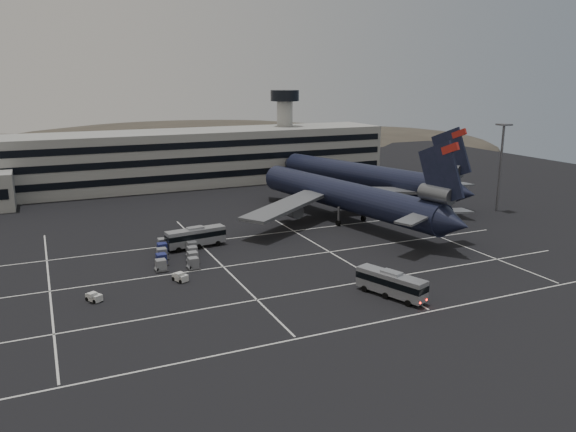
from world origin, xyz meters
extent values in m
plane|color=black|center=(0.00, 0.00, 0.00)|extent=(260.00, 260.00, 0.00)
cube|color=silver|center=(0.00, -22.00, 0.01)|extent=(90.00, 0.25, 0.01)
cube|color=silver|center=(0.00, -10.00, 0.01)|extent=(90.00, 0.25, 0.01)
cube|color=silver|center=(0.00, 4.00, 0.01)|extent=(90.00, 0.25, 0.01)
cube|color=silver|center=(0.00, 18.00, 0.01)|extent=(90.00, 0.25, 0.01)
cube|color=silver|center=(-30.00, 6.00, 0.01)|extent=(0.25, 55.00, 0.01)
cube|color=silver|center=(-6.00, 6.00, 0.01)|extent=(0.25, 55.00, 0.01)
cube|color=silver|center=(12.00, 6.00, 0.01)|extent=(0.25, 55.00, 0.01)
cube|color=silver|center=(34.00, 6.00, 0.01)|extent=(0.25, 55.00, 0.01)
cube|color=gray|center=(0.00, 72.00, 7.00)|extent=(120.00, 18.00, 14.00)
cube|color=black|center=(0.00, 62.95, 3.50)|extent=(118.00, 0.20, 1.60)
cube|color=black|center=(0.00, 62.95, 7.50)|extent=(118.00, 0.20, 1.60)
cube|color=black|center=(0.00, 62.95, 11.20)|extent=(118.00, 0.20, 1.60)
cylinder|color=gray|center=(35.00, 74.00, 11.00)|extent=(4.40, 4.40, 22.00)
cylinder|color=black|center=(35.00, 74.00, 22.50)|extent=(8.00, 8.00, 3.00)
ellipsoid|color=#38332B|center=(30.00, 170.00, -13.50)|extent=(252.00, 180.00, 44.00)
ellipsoid|color=#38332B|center=(110.00, 170.00, -9.00)|extent=(168.00, 120.00, 24.00)
cylinder|color=slate|center=(58.00, 15.00, 9.00)|extent=(0.50, 0.50, 18.00)
cube|color=slate|center=(58.00, 15.00, 18.10)|extent=(2.40, 2.40, 0.35)
cylinder|color=black|center=(24.06, 20.35, 5.20)|extent=(14.50, 48.20, 5.60)
cone|color=black|center=(19.15, 46.09, 5.20)|extent=(6.34, 5.47, 5.60)
cone|color=black|center=(29.02, -5.68, 5.20)|extent=(5.89, 5.86, 5.04)
cube|color=black|center=(28.37, -2.24, 12.60)|extent=(2.27, 9.40, 10.97)
cube|color=#B01F17|center=(28.65, -3.71, 16.80)|extent=(1.15, 3.28, 2.24)
cylinder|color=#595B60|center=(28.27, -1.75, 9.30)|extent=(3.78, 6.40, 2.70)
cube|color=slate|center=(24.05, -2.04, 5.80)|extent=(8.16, 5.86, 0.87)
cube|color=slate|center=(32.30, -0.47, 5.80)|extent=(7.57, 3.36, 0.87)
cube|color=slate|center=(11.40, 19.98, 4.40)|extent=(21.47, 16.54, 1.75)
cylinder|color=#595B60|center=(13.79, 23.48, 2.70)|extent=(3.68, 5.91, 2.70)
cube|color=slate|center=(35.96, 24.66, 4.40)|extent=(22.65, 9.67, 1.75)
cylinder|color=#595B60|center=(32.45, 27.05, 2.70)|extent=(3.68, 5.91, 2.70)
cylinder|color=slate|center=(21.18, 35.44, 2.20)|extent=(0.44, 0.44, 3.00)
cylinder|color=black|center=(21.18, 35.44, 0.55)|extent=(0.70, 1.17, 1.10)
cylinder|color=slate|center=(21.29, 17.79, 2.20)|extent=(0.44, 0.44, 3.00)
cylinder|color=black|center=(21.29, 17.79, 0.55)|extent=(0.70, 1.17, 1.10)
cylinder|color=slate|center=(27.57, 18.99, 2.20)|extent=(0.44, 0.44, 3.00)
cylinder|color=black|center=(27.57, 18.99, 0.55)|extent=(0.70, 1.17, 1.10)
cylinder|color=black|center=(39.02, 38.02, 5.20)|extent=(19.25, 47.57, 5.60)
cone|color=black|center=(31.44, 63.10, 5.20)|extent=(6.66, 5.93, 5.60)
cone|color=black|center=(46.69, 12.66, 5.20)|extent=(6.27, 6.24, 5.04)
cube|color=black|center=(45.67, 16.01, 12.60)|extent=(3.22, 9.21, 10.97)
cube|color=#B01F17|center=(46.11, 14.57, 16.80)|extent=(1.46, 3.25, 2.24)
cylinder|color=#595B60|center=(45.53, 16.49, 9.30)|extent=(4.32, 6.52, 2.70)
cube|color=slate|center=(41.37, 15.75, 5.80)|extent=(8.12, 6.42, 0.87)
cube|color=slate|center=(49.41, 18.18, 5.80)|extent=(7.75, 3.82, 0.87)
cylinder|color=slate|center=(39.02, 38.02, 2.20)|extent=(0.44, 0.44, 3.00)
cylinder|color=black|center=(39.02, 38.02, 0.55)|extent=(0.80, 1.20, 1.10)
cube|color=gray|center=(10.13, -16.02, 1.82)|extent=(5.42, 9.91, 2.66)
cube|color=black|center=(10.13, -16.02, 2.13)|extent=(5.50, 9.99, 0.84)
cube|color=gray|center=(10.13, -16.02, 3.30)|extent=(2.24, 2.98, 0.31)
cylinder|color=black|center=(10.26, -19.61, 0.43)|extent=(0.56, 0.90, 0.85)
cylinder|color=black|center=(12.34, -18.85, 0.43)|extent=(0.56, 0.90, 0.85)
cylinder|color=black|center=(9.09, -16.40, 0.43)|extent=(0.56, 0.90, 0.85)
cylinder|color=black|center=(11.17, -15.64, 0.43)|extent=(0.56, 0.90, 0.85)
cylinder|color=black|center=(7.92, -13.20, 0.43)|extent=(0.56, 0.90, 0.85)
cylinder|color=black|center=(10.00, -12.44, 0.43)|extent=(0.56, 0.90, 0.85)
cube|color=#FF0C05|center=(11.14, -20.86, 0.80)|extent=(0.23, 0.14, 0.19)
cube|color=#FF0C05|center=(12.48, -20.38, 0.80)|extent=(0.23, 0.14, 0.19)
cube|color=gray|center=(-7.11, 15.30, 1.85)|extent=(10.15, 3.54, 2.71)
cube|color=black|center=(-7.11, 15.30, 2.18)|extent=(10.21, 3.61, 0.86)
cube|color=gray|center=(-7.11, 15.30, 3.37)|extent=(2.88, 1.79, 0.32)
cylinder|color=black|center=(-3.51, 14.63, 0.43)|extent=(0.90, 0.40, 0.87)
cylinder|color=black|center=(-3.81, 16.87, 0.43)|extent=(0.90, 0.40, 0.87)
cylinder|color=black|center=(-6.96, 14.18, 0.43)|extent=(0.90, 0.40, 0.87)
cylinder|color=black|center=(-7.26, 16.42, 0.43)|extent=(0.90, 0.40, 0.87)
cylinder|color=black|center=(-10.41, 13.72, 0.43)|extent=(0.90, 0.40, 0.87)
cylinder|color=black|center=(-10.70, 15.96, 0.43)|extent=(0.90, 0.40, 0.87)
cube|color=silver|center=(-13.28, 0.70, 0.55)|extent=(2.00, 2.51, 0.90)
cube|color=silver|center=(-13.08, 0.24, 1.15)|extent=(1.38, 1.27, 0.50)
cylinder|color=black|center=(-13.46, -0.26, 0.28)|extent=(0.43, 0.60, 0.56)
cylinder|color=black|center=(-12.45, 0.19, 0.28)|extent=(0.43, 0.60, 0.56)
cylinder|color=black|center=(-14.11, 1.21, 0.28)|extent=(0.43, 0.60, 0.56)
cylinder|color=black|center=(-13.10, 1.66, 0.28)|extent=(0.43, 0.60, 0.56)
cube|color=silver|center=(-24.94, -1.91, 0.52)|extent=(2.03, 2.35, 0.84)
cube|color=silver|center=(-24.70, -2.31, 1.08)|extent=(1.32, 1.26, 0.47)
cylinder|color=black|center=(-24.99, -2.82, 0.26)|extent=(0.45, 0.56, 0.53)
cylinder|color=black|center=(-24.11, -2.29, 0.26)|extent=(0.45, 0.56, 0.53)
cylinder|color=black|center=(-25.77, -1.53, 0.26)|extent=(0.45, 0.56, 0.53)
cylinder|color=black|center=(-24.89, -1.00, 0.26)|extent=(0.45, 0.56, 0.53)
cube|color=#2D2D30|center=(-14.83, 6.07, 0.15)|extent=(2.19, 2.40, 0.17)
cylinder|color=black|center=(-14.83, 6.07, 0.09)|extent=(0.09, 0.19, 0.19)
cube|color=gray|center=(-14.83, 6.07, 0.98)|extent=(1.74, 1.74, 1.49)
cube|color=#2D2D30|center=(-10.29, 5.01, 0.15)|extent=(2.19, 2.40, 0.17)
cylinder|color=black|center=(-10.29, 5.01, 0.09)|extent=(0.09, 0.19, 0.19)
cube|color=gray|center=(-10.29, 5.01, 0.98)|extent=(1.74, 1.74, 1.49)
cube|color=#2D2D30|center=(-14.20, 8.79, 0.15)|extent=(2.19, 2.40, 0.17)
cylinder|color=black|center=(-14.20, 8.79, 0.09)|extent=(0.09, 0.19, 0.19)
cube|color=navy|center=(-14.20, 8.79, 0.98)|extent=(1.74, 1.74, 1.49)
cube|color=#2D2D30|center=(-9.65, 7.73, 0.15)|extent=(2.19, 2.40, 0.17)
cylinder|color=black|center=(-9.65, 7.73, 0.09)|extent=(0.09, 0.19, 0.19)
cube|color=gray|center=(-9.65, 7.73, 0.98)|extent=(1.74, 1.74, 1.49)
cube|color=#2D2D30|center=(-13.56, 11.52, 0.15)|extent=(2.19, 2.40, 0.17)
cylinder|color=black|center=(-13.56, 11.52, 0.09)|extent=(0.09, 0.19, 0.19)
cube|color=gray|center=(-13.56, 11.52, 0.98)|extent=(1.74, 1.74, 1.49)
cube|color=#2D2D30|center=(-9.01, 10.46, 0.15)|extent=(2.19, 2.40, 0.17)
cylinder|color=black|center=(-9.01, 10.46, 0.09)|extent=(0.09, 0.19, 0.19)
cube|color=gray|center=(-9.01, 10.46, 0.98)|extent=(1.74, 1.74, 1.49)
cube|color=#2D2D30|center=(-12.92, 14.25, 0.15)|extent=(2.19, 2.40, 0.17)
cylinder|color=black|center=(-12.92, 14.25, 0.09)|extent=(0.09, 0.19, 0.19)
cube|color=navy|center=(-12.92, 14.25, 0.98)|extent=(1.74, 1.74, 1.49)
cube|color=#2D2D30|center=(-8.38, 13.19, 0.15)|extent=(2.19, 2.40, 0.17)
cylinder|color=black|center=(-8.38, 13.19, 0.09)|extent=(0.09, 0.19, 0.19)
cube|color=gray|center=(-8.38, 13.19, 0.98)|extent=(1.74, 1.74, 1.49)
cube|color=#2D2D30|center=(-12.28, 16.97, 0.15)|extent=(2.19, 2.40, 0.17)
cylinder|color=black|center=(-12.28, 16.97, 0.09)|extent=(0.09, 0.19, 0.19)
cube|color=gray|center=(-12.28, 16.97, 0.98)|extent=(1.74, 1.74, 1.49)
cube|color=#2D2D30|center=(-7.74, 15.91, 0.15)|extent=(2.19, 2.40, 0.17)
cylinder|color=black|center=(-7.74, 15.91, 0.09)|extent=(0.09, 0.19, 0.19)
cube|color=gray|center=(-7.74, 15.91, 0.98)|extent=(1.74, 1.74, 1.49)
camera|label=1|loc=(-29.69, -72.44, 27.58)|focal=35.00mm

